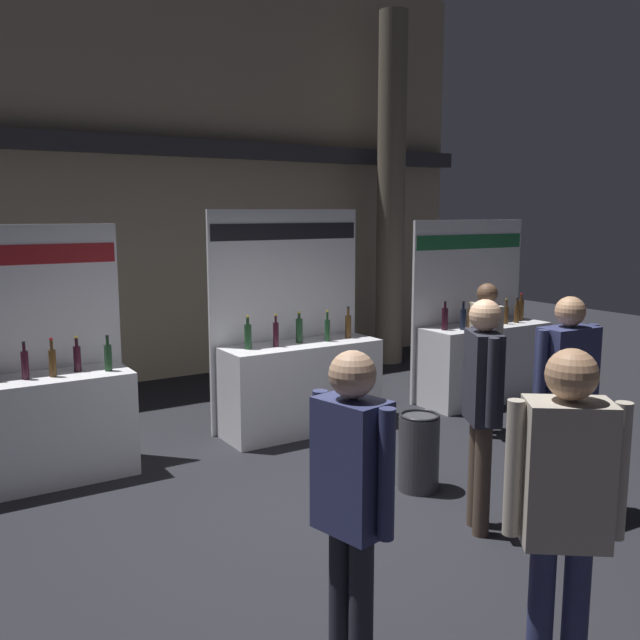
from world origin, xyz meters
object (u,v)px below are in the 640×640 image
visitor_3 (485,345)px  exhibitor_booth_2 (299,376)px  visitor_1 (482,395)px  trash_bin (419,452)px  visitor_4 (565,498)px  visitor_8 (566,383)px  exhibitor_booth_1 (41,417)px  exhibitor_booth_3 (482,355)px  visitor_6 (352,492)px

visitor_3 → exhibitor_booth_2: bearing=81.7°
visitor_1 → visitor_3: size_ratio=1.07×
trash_bin → visitor_4: bearing=-116.2°
visitor_1 → visitor_8: (0.78, -0.13, 0.02)m
visitor_4 → visitor_8: size_ratio=1.02×
trash_bin → visitor_1: visitor_1 is taller
exhibitor_booth_1 → trash_bin: 3.38m
exhibitor_booth_3 → visitor_4: exhibitor_booth_3 is taller
visitor_3 → visitor_8: size_ratio=0.94×
visitor_1 → visitor_8: bearing=-70.2°
trash_bin → exhibitor_booth_2: bearing=90.7°
visitor_4 → visitor_3: bearing=-93.9°
exhibitor_booth_1 → exhibitor_booth_2: 2.71m
exhibitor_booth_2 → visitor_3: bearing=-37.2°
exhibitor_booth_3 → visitor_1: size_ratio=1.29×
visitor_3 → visitor_4: visitor_4 is taller
exhibitor_booth_3 → visitor_1: bearing=-135.4°
trash_bin → visitor_6: visitor_6 is taller
exhibitor_booth_3 → visitor_3: 1.50m
exhibitor_booth_3 → visitor_3: exhibitor_booth_3 is taller
exhibitor_booth_2 → visitor_8: bearing=-77.3°
visitor_6 → exhibitor_booth_1: bearing=179.7°
visitor_4 → trash_bin: bearing=-79.5°
exhibitor_booth_2 → visitor_8: size_ratio=1.38×
exhibitor_booth_2 → exhibitor_booth_3: (2.61, -0.19, -0.01)m
visitor_8 → exhibitor_booth_1: bearing=142.1°
visitor_3 → visitor_4: (-2.78, -3.24, 0.09)m
exhibitor_booth_3 → exhibitor_booth_2: bearing=175.9°
exhibitor_booth_2 → visitor_4: 4.64m
visitor_3 → visitor_6: 4.36m
trash_bin → visitor_3: visitor_3 is taller
exhibitor_booth_2 → visitor_6: size_ratio=1.39×
visitor_1 → visitor_6: visitor_1 is taller
exhibitor_booth_2 → visitor_6: (-1.92, -3.79, 0.44)m
exhibitor_booth_2 → visitor_3: (1.60, -1.22, 0.39)m
trash_bin → visitor_6: (-1.95, -1.78, 0.71)m
exhibitor_booth_1 → visitor_1: exhibitor_booth_1 is taller
visitor_1 → visitor_8: size_ratio=1.01×
exhibitor_booth_2 → visitor_3: exhibitor_booth_2 is taller
visitor_4 → visitor_6: (-0.74, 0.67, -0.04)m
visitor_4 → exhibitor_booth_2: bearing=-68.1°
trash_bin → visitor_3: bearing=26.7°
exhibitor_booth_2 → visitor_1: size_ratio=1.37×
exhibitor_booth_1 → exhibitor_booth_3: bearing=-1.6°
exhibitor_booth_3 → visitor_4: bearing=-131.6°
exhibitor_booth_2 → visitor_4: exhibitor_booth_2 is taller
exhibitor_booth_1 → visitor_1: (2.61, -2.83, 0.48)m
visitor_1 → visitor_3: (1.70, 1.64, -0.06)m
exhibitor_booth_1 → exhibitor_booth_2: size_ratio=0.94×
exhibitor_booth_1 → visitor_1: bearing=-47.3°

